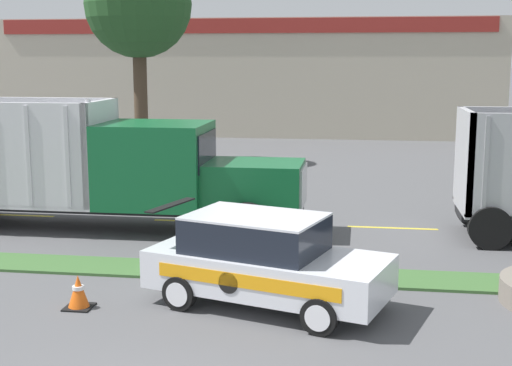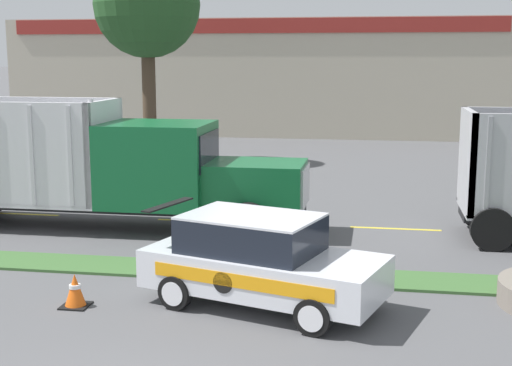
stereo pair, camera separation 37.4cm
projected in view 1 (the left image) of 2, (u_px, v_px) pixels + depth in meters
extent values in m
cube|color=#3D6633|center=(228.00, 272.00, 15.14)|extent=(120.00, 1.25, 0.06)
cube|color=yellow|center=(15.00, 215.00, 20.67)|extent=(2.40, 0.14, 0.01)
cube|color=yellow|center=(196.00, 221.00, 19.90)|extent=(2.40, 0.14, 0.01)
cube|color=yellow|center=(392.00, 228.00, 19.13)|extent=(2.40, 0.14, 0.01)
cube|color=#ADADB2|center=(464.00, 159.00, 17.89)|extent=(0.16, 2.36, 2.49)
cube|color=#99999E|center=(486.00, 166.00, 16.67)|extent=(0.10, 0.04, 2.36)
cylinder|color=black|center=(490.00, 228.00, 16.95)|extent=(1.04, 0.30, 1.04)
cylinder|color=black|center=(475.00, 208.00, 19.21)|extent=(1.04, 0.30, 1.04)
cube|color=black|center=(72.00, 205.00, 19.12)|extent=(12.39, 1.32, 0.18)
cube|color=#146033|center=(254.00, 185.00, 18.29)|extent=(2.48, 1.96, 1.18)
cube|color=#B7B7BC|center=(303.00, 186.00, 18.11)|extent=(0.06, 1.67, 1.00)
cube|color=#146033|center=(155.00, 164.00, 18.58)|extent=(2.74, 2.39, 2.15)
cube|color=black|center=(207.00, 151.00, 18.31)|extent=(0.04, 2.03, 0.97)
cylinder|color=silver|center=(89.00, 134.00, 17.88)|extent=(0.14, 0.14, 1.71)
cube|color=silver|center=(102.00, 151.00, 18.73)|extent=(0.16, 2.39, 2.65)
cube|color=#BCBCC1|center=(28.00, 156.00, 17.75)|extent=(0.10, 0.04, 2.52)
cube|color=#BCBCC1|center=(67.00, 157.00, 17.61)|extent=(0.10, 0.04, 2.52)
cylinder|color=black|center=(247.00, 224.00, 17.28)|extent=(1.05, 0.30, 1.05)
cylinder|color=black|center=(260.00, 205.00, 19.57)|extent=(1.05, 0.30, 1.05)
cube|color=silver|center=(268.00, 271.00, 13.05)|extent=(4.72, 3.10, 0.70)
cube|color=black|center=(255.00, 234.00, 13.04)|extent=(2.78, 2.30, 0.63)
cube|color=silver|center=(255.00, 216.00, 12.98)|extent=(2.78, 2.30, 0.04)
cube|color=black|center=(171.00, 205.00, 13.76)|extent=(0.64, 1.49, 0.03)
cube|color=orange|center=(245.00, 282.00, 12.19)|extent=(3.33, 1.06, 0.24)
cylinder|color=black|center=(228.00, 283.00, 12.34)|extent=(0.37, 0.12, 0.38)
cylinder|color=black|center=(320.00, 316.00, 11.73)|extent=(0.67, 0.38, 0.64)
cylinder|color=silver|center=(317.00, 319.00, 11.64)|extent=(0.43, 0.15, 0.45)
cylinder|color=black|center=(354.00, 285.00, 13.33)|extent=(0.67, 0.38, 0.64)
cylinder|color=silver|center=(356.00, 284.00, 13.42)|extent=(0.43, 0.15, 0.45)
cylinder|color=black|center=(180.00, 293.00, 12.89)|extent=(0.67, 0.38, 0.64)
cylinder|color=silver|center=(177.00, 295.00, 12.80)|extent=(0.43, 0.15, 0.45)
cylinder|color=black|center=(227.00, 267.00, 14.49)|extent=(0.67, 0.38, 0.64)
cylinder|color=silver|center=(229.00, 266.00, 14.58)|extent=(0.43, 0.15, 0.45)
cube|color=black|center=(79.00, 307.00, 13.05)|extent=(0.50, 0.50, 0.03)
cone|color=#EA5B14|center=(78.00, 291.00, 12.99)|extent=(0.38, 0.38, 0.59)
cylinder|color=white|center=(78.00, 288.00, 12.98)|extent=(0.21, 0.21, 0.07)
cube|color=#BCB29E|center=(255.00, 76.00, 45.63)|extent=(29.09, 12.00, 6.67)
cube|color=maroon|center=(239.00, 26.00, 39.23)|extent=(27.64, 0.10, 0.80)
cylinder|color=#473828|center=(141.00, 100.00, 30.38)|extent=(0.58, 0.58, 5.48)
sphere|color=#234C23|center=(138.00, 4.00, 29.68)|extent=(4.48, 4.48, 4.48)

